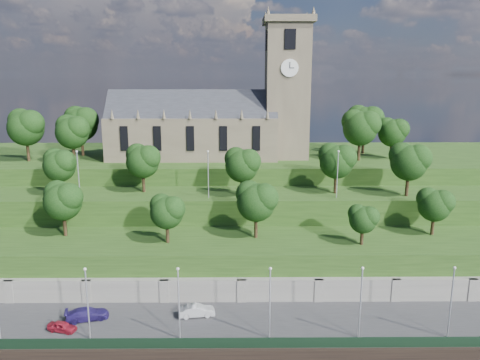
{
  "coord_description": "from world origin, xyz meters",
  "views": [
    {
      "loc": [
        4.33,
        -44.6,
        30.77
      ],
      "look_at": [
        4.94,
        30.0,
        13.97
      ],
      "focal_mm": 35.0,
      "sensor_mm": 36.0,
      "label": 1
    }
  ],
  "objects_px": {
    "car_left": "(62,327)",
    "car_right": "(87,314)",
    "church": "(218,119)",
    "car_middle": "(197,311)"
  },
  "relations": [
    {
      "from": "church",
      "to": "car_middle",
      "type": "xyz_separation_m",
      "value": [
        -1.32,
        -38.51,
        -19.8
      ]
    },
    {
      "from": "car_right",
      "to": "church",
      "type": "bearing_deg",
      "value": -36.29
    },
    {
      "from": "car_middle",
      "to": "car_right",
      "type": "distance_m",
      "value": 13.11
    },
    {
      "from": "church",
      "to": "car_middle",
      "type": "height_order",
      "value": "church"
    },
    {
      "from": "church",
      "to": "car_middle",
      "type": "bearing_deg",
      "value": -91.96
    },
    {
      "from": "church",
      "to": "car_right",
      "type": "height_order",
      "value": "church"
    },
    {
      "from": "car_left",
      "to": "car_middle",
      "type": "distance_m",
      "value": 15.52
    },
    {
      "from": "car_left",
      "to": "car_right",
      "type": "distance_m",
      "value": 3.35
    },
    {
      "from": "church",
      "to": "car_left",
      "type": "distance_m",
      "value": 49.2
    },
    {
      "from": "car_middle",
      "to": "car_left",
      "type": "bearing_deg",
      "value": 94.22
    }
  ]
}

